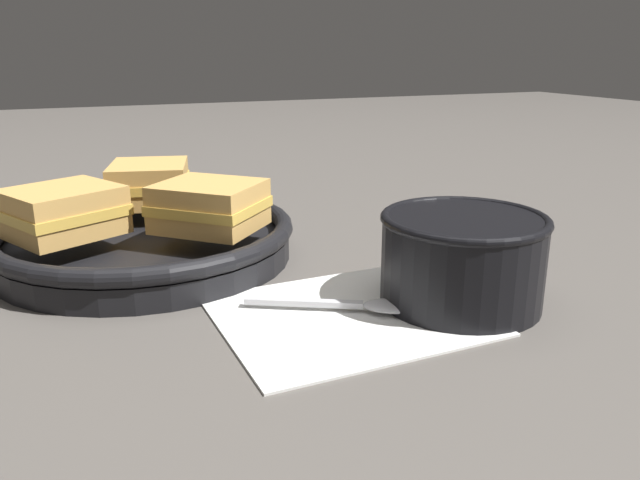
# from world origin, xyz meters

# --- Properties ---
(ground_plane) EXTENTS (4.00, 4.00, 0.00)m
(ground_plane) POSITION_xyz_m (0.00, 0.00, 0.00)
(ground_plane) COLOR #56514C
(napkin) EXTENTS (0.22, 0.19, 0.00)m
(napkin) POSITION_xyz_m (0.00, -0.05, 0.00)
(napkin) COLOR white
(napkin) RESTS_ON ground_plane
(soup_bowl) EXTENTS (0.14, 0.14, 0.08)m
(soup_bowl) POSITION_xyz_m (0.10, -0.07, 0.05)
(soup_bowl) COLOR black
(soup_bowl) RESTS_ON ground_plane
(spoon) EXTENTS (0.14, 0.09, 0.01)m
(spoon) POSITION_xyz_m (0.02, -0.06, 0.01)
(spoon) COLOR silver
(spoon) RESTS_ON napkin
(skillet) EXTENTS (0.31, 0.31, 0.04)m
(skillet) POSITION_xyz_m (-0.13, 0.16, 0.02)
(skillet) COLOR black
(skillet) RESTS_ON ground_plane
(sandwich_near_left) EXTENTS (0.13, 0.12, 0.05)m
(sandwich_near_left) POSITION_xyz_m (-0.21, 0.14, 0.06)
(sandwich_near_left) COLOR tan
(sandwich_near_left) RESTS_ON skillet
(sandwich_near_right) EXTENTS (0.13, 0.13, 0.05)m
(sandwich_near_right) POSITION_xyz_m (-0.08, 0.11, 0.06)
(sandwich_near_right) COLOR tan
(sandwich_near_right) RESTS_ON skillet
(sandwich_far_left) EXTENTS (0.11, 0.11, 0.05)m
(sandwich_far_left) POSITION_xyz_m (-0.12, 0.24, 0.06)
(sandwich_far_left) COLOR tan
(sandwich_far_left) RESTS_ON skillet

